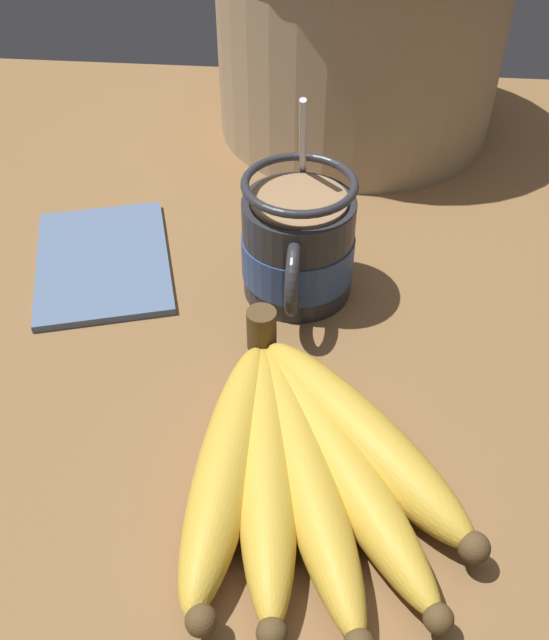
{
  "coord_description": "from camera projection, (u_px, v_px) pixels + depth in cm",
  "views": [
    {
      "loc": [
        37.51,
        4.88,
        38.3
      ],
      "look_at": [
        3.86,
        1.69,
        7.83
      ],
      "focal_mm": 40.0,
      "sensor_mm": 36.0,
      "label": 1
    }
  ],
  "objects": [
    {
      "name": "table",
      "position": [
        257.0,
        344.0,
        0.52
      ],
      "size": [
        90.6,
        90.6,
        3.7
      ],
      "color": "brown",
      "rests_on": "ground"
    },
    {
      "name": "woven_basket",
      "position": [
        360.0,
        26.0,
        0.67
      ],
      "size": [
        28.53,
        28.53,
        19.35
      ],
      "color": "tan",
      "rests_on": "table"
    },
    {
      "name": "banana_bunch",
      "position": [
        302.0,
        458.0,
        0.4
      ],
      "size": [
        21.48,
        16.75,
        4.12
      ],
      "color": "#4C381E",
      "rests_on": "table"
    },
    {
      "name": "napkin",
      "position": [
        103.0,
        261.0,
        0.56
      ],
      "size": [
        16.9,
        13.96,
        0.6
      ],
      "color": "slate",
      "rests_on": "table"
    },
    {
      "name": "coffee_mug",
      "position": [
        298.0,
        246.0,
        0.52
      ],
      "size": [
        14.21,
        8.26,
        14.62
      ],
      "color": "#28282D",
      "rests_on": "table"
    }
  ]
}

